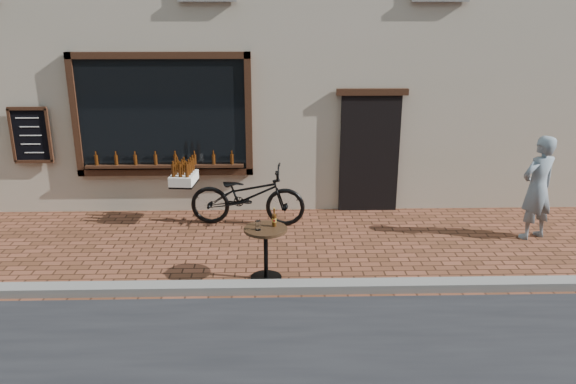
{
  "coord_description": "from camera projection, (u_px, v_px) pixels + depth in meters",
  "views": [
    {
      "loc": [
        0.11,
        -6.69,
        3.66
      ],
      "look_at": [
        0.32,
        1.2,
        1.1
      ],
      "focal_mm": 35.0,
      "sensor_mm": 36.0,
      "label": 1
    }
  ],
  "objects": [
    {
      "name": "bistro_table",
      "position": [
        266.0,
        243.0,
        7.86
      ],
      "size": [
        0.61,
        0.61,
        1.04
      ],
      "color": "black",
      "rests_on": "ground"
    },
    {
      "name": "pedestrian",
      "position": [
        538.0,
        188.0,
        9.23
      ],
      "size": [
        0.75,
        0.63,
        1.76
      ],
      "primitive_type": "imported",
      "rotation": [
        0.0,
        0.0,
        3.54
      ],
      "color": "gray",
      "rests_on": "ground"
    },
    {
      "name": "kerb",
      "position": [
        267.0,
        287.0,
        7.65
      ],
      "size": [
        90.0,
        0.25,
        0.12
      ],
      "primitive_type": "cube",
      "color": "slate",
      "rests_on": "ground"
    },
    {
      "name": "cargo_bicycle",
      "position": [
        245.0,
        195.0,
        9.92
      ],
      "size": [
        2.4,
        0.91,
        1.15
      ],
      "rotation": [
        0.0,
        0.0,
        1.47
      ],
      "color": "black",
      "rests_on": "ground"
    },
    {
      "name": "ground",
      "position": [
        267.0,
        298.0,
        7.48
      ],
      "size": [
        90.0,
        90.0,
        0.0
      ],
      "primitive_type": "plane",
      "color": "#552E1B",
      "rests_on": "ground"
    }
  ]
}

